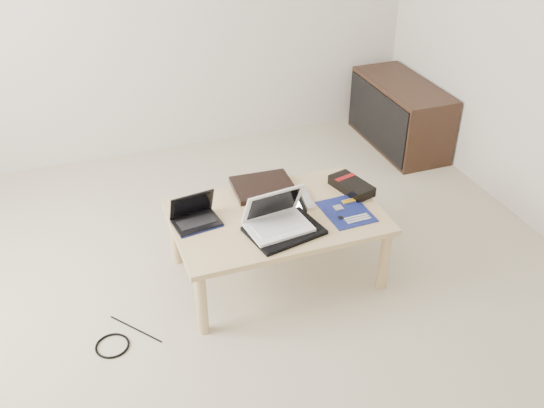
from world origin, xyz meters
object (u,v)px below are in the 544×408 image
object	(u,v)px
netbook	(195,217)
gpu_box	(351,186)
white_laptop	(277,219)
coffee_table	(277,222)
media_cabinet	(399,114)

from	to	relation	value
netbook	gpu_box	world-z (taller)	netbook
netbook	white_laptop	world-z (taller)	white_laptop
coffee_table	white_laptop	distance (m)	0.17
netbook	white_laptop	xyz separation A→B (m)	(0.37, -0.20, 0.03)
coffee_table	netbook	xyz separation A→B (m)	(-0.42, 0.08, 0.08)
media_cabinet	gpu_box	world-z (taller)	media_cabinet
netbook	white_laptop	distance (m)	0.43
media_cabinet	netbook	bearing A→B (deg)	-149.38
white_laptop	gpu_box	world-z (taller)	white_laptop
white_laptop	netbook	bearing A→B (deg)	151.80
coffee_table	gpu_box	xyz separation A→B (m)	(0.48, 0.09, 0.08)
coffee_table	gpu_box	distance (m)	0.49
coffee_table	netbook	world-z (taller)	netbook
white_laptop	gpu_box	xyz separation A→B (m)	(0.53, 0.21, -0.04)
media_cabinet	white_laptop	size ratio (longest dim) A/B	2.67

